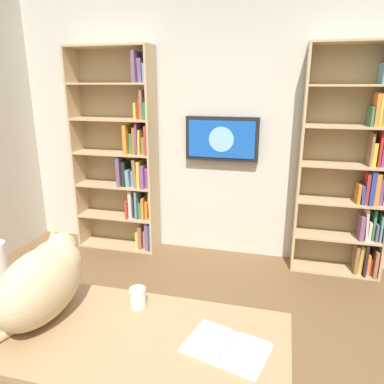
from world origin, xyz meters
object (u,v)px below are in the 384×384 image
bookshelf_right (125,158)px  cat (45,278)px  bookshelf_left (356,169)px  desk (99,352)px  coffee_mug (138,298)px  open_binder (226,347)px  wall_mounted_tv (222,139)px

bookshelf_right → cat: 2.32m
bookshelf_left → cat: (1.67, 2.23, -0.12)m
bookshelf_left → desk: bearing=59.3°
bookshelf_left → coffee_mug: size_ratio=22.03×
desk → coffee_mug: coffee_mug is taller
cat → open_binder: size_ratio=1.76×
wall_mounted_tv → cat: size_ratio=1.11×
bookshelf_left → wall_mounted_tv: bearing=-3.9°
bookshelf_left → coffee_mug: 2.46m
coffee_mug → bookshelf_right: bearing=-64.5°
cat → coffee_mug: (-0.39, -0.15, -0.13)m
bookshelf_right → wall_mounted_tv: (-1.02, -0.08, 0.23)m
bookshelf_left → bookshelf_right: bookshelf_right is taller
cat → open_binder: bearing=177.3°
desk → open_binder: 0.57m
desk → coffee_mug: bearing=-112.6°
bookshelf_left → open_binder: bearing=70.2°
bookshelf_right → coffee_mug: (-1.00, 2.08, -0.23)m
wall_mounted_tv → desk: bearing=87.1°
bookshelf_left → desk: bookshelf_left is taller
open_binder → desk: bearing=4.3°
bookshelf_right → desk: bearing=111.2°
open_binder → coffee_mug: 0.50m
bookshelf_left → wall_mounted_tv: bookshelf_left is taller
wall_mounted_tv → coffee_mug: wall_mounted_tv is taller
wall_mounted_tv → cat: wall_mounted_tv is taller
coffee_mug → desk: bearing=67.4°
bookshelf_left → desk: (1.38, 2.31, -0.40)m
bookshelf_right → coffee_mug: bookshelf_right is taller
coffee_mug → bookshelf_left: bearing=-121.6°
bookshelf_left → open_binder: size_ratio=5.63×
coffee_mug → wall_mounted_tv: bearing=-90.7°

